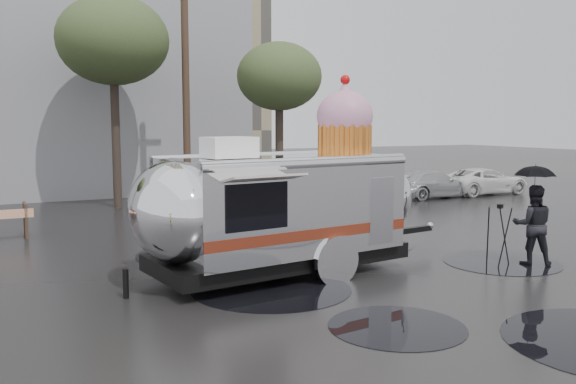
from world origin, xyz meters
TOP-DOWN VIEW (x-y plane):
  - ground at (0.00, 0.00)m, footprint 120.00×120.00m
  - puddles at (2.40, 1.18)m, footprint 9.05×12.02m
  - utility_pole at (2.50, 14.00)m, footprint 1.60×0.28m
  - tree_mid at (0.00, 15.00)m, footprint 4.20×4.20m
  - tree_right at (6.00, 13.00)m, footprint 3.36×3.36m
  - parked_cars at (11.78, 12.00)m, footprint 13.20×1.90m
  - airstream_trailer at (1.21, 2.90)m, footprint 8.26×3.77m
  - person_right at (6.72, 1.00)m, footprint 1.01×0.94m
  - umbrella_black at (6.72, 1.00)m, footprint 1.17×1.17m
  - tripod at (5.98, 1.31)m, footprint 0.58×0.57m

SIDE VIEW (x-z plane):
  - ground at x=0.00m, z-range 0.00..0.00m
  - puddles at x=2.40m, z-range 0.00..0.01m
  - parked_cars at x=11.78m, z-range -0.03..1.47m
  - tripod at x=5.98m, z-range 0.12..1.56m
  - person_right at x=6.72m, z-range 0.00..1.87m
  - airstream_trailer at x=1.21m, z-range -0.67..3.80m
  - umbrella_black at x=6.72m, z-range 0.77..3.12m
  - utility_pole at x=2.50m, z-range 0.12..9.12m
  - tree_right at x=6.00m, z-range 1.85..8.27m
  - tree_mid at x=0.00m, z-range 2.33..10.35m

